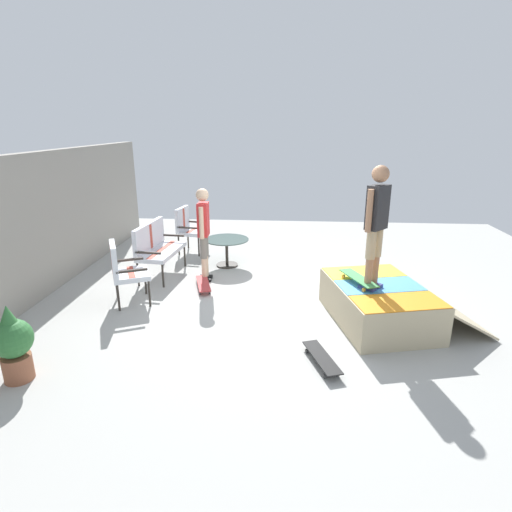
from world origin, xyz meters
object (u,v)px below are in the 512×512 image
(patio_chair_near_house, at_px, (188,226))
(person_skater, at_px, (377,219))
(skateboard_on_ramp, at_px, (358,278))
(patio_chair_by_wall, at_px, (123,267))
(skateboard_by_bench, at_px, (203,284))
(skate_ramp, at_px, (380,303))
(patio_bench, at_px, (156,244))
(patio_table, at_px, (227,247))
(potted_plant, at_px, (13,343))
(person_watching, at_px, (204,228))
(skateboard_spare, at_px, (322,358))

(patio_chair_near_house, xyz_separation_m, person_skater, (-3.34, -3.43, 0.96))
(person_skater, bearing_deg, skateboard_on_ramp, 49.71)
(person_skater, height_order, skateboard_on_ramp, person_skater)
(patio_chair_by_wall, bearing_deg, patio_chair_near_house, -7.12)
(patio_chair_near_house, bearing_deg, person_skater, -134.21)
(skateboard_by_bench, bearing_deg, skate_ramp, -110.31)
(patio_chair_near_house, distance_m, skateboard_on_ramp, 4.59)
(skateboard_on_ramp, bearing_deg, person_skater, -130.29)
(patio_chair_by_wall, bearing_deg, patio_bench, -5.05)
(patio_bench, relative_size, patio_table, 1.44)
(skate_ramp, relative_size, patio_chair_near_house, 2.27)
(skateboard_by_bench, distance_m, potted_plant, 3.29)
(patio_chair_near_house, bearing_deg, patio_table, -131.82)
(patio_table, relative_size, person_skater, 0.53)
(patio_chair_near_house, height_order, person_skater, person_skater)
(patio_chair_near_house, xyz_separation_m, patio_chair_by_wall, (-2.89, 0.36, 0.00))
(patio_table, relative_size, person_watching, 0.53)
(patio_chair_by_wall, relative_size, skateboard_spare, 1.24)
(patio_table, height_order, skateboard_on_ramp, skateboard_on_ramp)
(patio_bench, relative_size, potted_plant, 1.41)
(skateboard_by_bench, xyz_separation_m, skateboard_spare, (-2.29, -1.91, 0.00))
(patio_table, xyz_separation_m, skateboard_spare, (-3.56, -1.67, -0.32))
(patio_chair_by_wall, distance_m, person_watching, 1.63)
(skateboard_spare, bearing_deg, patio_chair_by_wall, 62.65)
(patio_bench, relative_size, skateboard_spare, 1.58)
(patio_table, bearing_deg, skateboard_by_bench, 169.05)
(patio_table, bearing_deg, skate_ramp, -131.67)
(skateboard_by_bench, bearing_deg, skateboard_on_ramp, -112.49)
(patio_table, relative_size, skateboard_by_bench, 1.09)
(patio_table, xyz_separation_m, potted_plant, (-4.14, 1.80, 0.06))
(person_watching, height_order, potted_plant, person_watching)
(patio_chair_by_wall, height_order, skateboard_on_ramp, patio_chair_by_wall)
(skateboard_on_ramp, bearing_deg, person_watching, 60.12)
(patio_bench, distance_m, potted_plant, 3.53)
(patio_chair_by_wall, bearing_deg, skateboard_on_ramp, -95.02)
(patio_bench, bearing_deg, person_skater, -115.84)
(patio_bench, bearing_deg, potted_plant, 171.15)
(skateboard_by_bench, bearing_deg, patio_chair_near_house, 19.51)
(skate_ramp, height_order, patio_bench, patio_bench)
(patio_chair_near_house, bearing_deg, person_watching, -157.42)
(patio_chair_near_house, height_order, patio_table, patio_chair_near_house)
(patio_chair_by_wall, height_order, potted_plant, patio_chair_by_wall)
(patio_table, distance_m, skateboard_spare, 3.94)
(skateboard_on_ramp, xyz_separation_m, potted_plant, (-1.83, 4.06, -0.19))
(skateboard_by_bench, bearing_deg, patio_chair_by_wall, 122.49)
(skateboard_spare, distance_m, skateboard_on_ramp, 1.50)
(skate_ramp, relative_size, patio_table, 2.57)
(skate_ramp, height_order, skateboard_by_bench, skate_ramp)
(person_skater, bearing_deg, potted_plant, 112.01)
(skate_ramp, xyz_separation_m, skateboard_spare, (-1.24, 0.93, -0.20))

